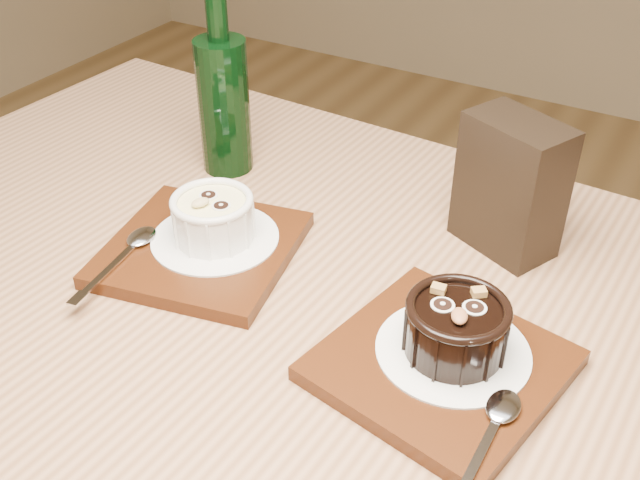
# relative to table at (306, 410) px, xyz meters

# --- Properties ---
(table) EXTENTS (1.24, 0.86, 0.75)m
(table) POSITION_rel_table_xyz_m (0.00, 0.00, 0.00)
(table) COLOR brown
(table) RESTS_ON ground
(tray_left) EXTENTS (0.21, 0.21, 0.01)m
(tray_left) POSITION_rel_table_xyz_m (-0.16, 0.05, 0.10)
(tray_left) COLOR #441E0B
(tray_left) RESTS_ON table
(doily_left) EXTENTS (0.13, 0.13, 0.00)m
(doily_left) POSITION_rel_table_xyz_m (-0.15, 0.07, 0.11)
(doily_left) COLOR white
(doily_left) RESTS_ON tray_left
(ramekin_white) EXTENTS (0.08, 0.08, 0.05)m
(ramekin_white) POSITION_rel_table_xyz_m (-0.15, 0.07, 0.13)
(ramekin_white) COLOR white
(ramekin_white) RESTS_ON doily_left
(spoon_left) EXTENTS (0.05, 0.14, 0.01)m
(spoon_left) POSITION_rel_table_xyz_m (-0.21, -0.00, 0.11)
(spoon_left) COLOR silver
(spoon_left) RESTS_ON tray_left
(tray_right) EXTENTS (0.21, 0.21, 0.01)m
(tray_right) POSITION_rel_table_xyz_m (0.12, 0.02, 0.10)
(tray_right) COLOR #441E0B
(tray_right) RESTS_ON table
(doily_right) EXTENTS (0.13, 0.13, 0.00)m
(doily_right) POSITION_rel_table_xyz_m (0.12, 0.04, 0.11)
(doily_right) COLOR white
(doily_right) RESTS_ON tray_right
(ramekin_dark) EXTENTS (0.09, 0.09, 0.05)m
(ramekin_dark) POSITION_rel_table_xyz_m (0.12, 0.04, 0.13)
(ramekin_dark) COLOR black
(ramekin_dark) RESTS_ON doily_right
(spoon_right) EXTENTS (0.03, 0.13, 0.01)m
(spoon_right) POSITION_rel_table_xyz_m (0.18, -0.04, 0.11)
(spoon_right) COLOR silver
(spoon_right) RESTS_ON tray_right
(condiment_stand) EXTENTS (0.12, 0.10, 0.14)m
(condiment_stand) POSITION_rel_table_xyz_m (0.10, 0.23, 0.16)
(condiment_stand) COLOR black
(condiment_stand) RESTS_ON table
(green_bottle) EXTENTS (0.06, 0.06, 0.22)m
(green_bottle) POSITION_rel_table_xyz_m (-0.24, 0.22, 0.18)
(green_bottle) COLOR black
(green_bottle) RESTS_ON table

